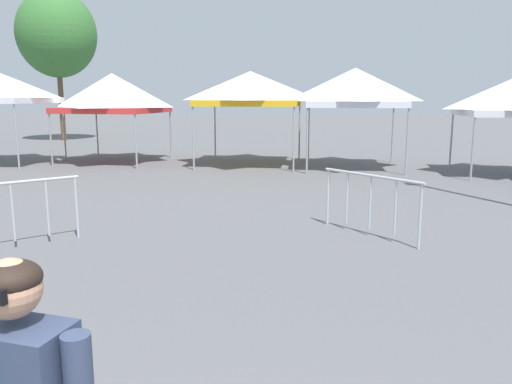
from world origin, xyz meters
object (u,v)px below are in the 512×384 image
canopy_tent_center (511,98)px  crowd_barrier_mid_lot (370,193)px  tree_behind_tents_right (57,34)px  crowd_barrier_near_person (12,202)px  canopy_tent_far_left (250,89)px  canopy_tent_left_of_center (112,93)px  canopy_tent_behind_left (355,88)px

canopy_tent_center → crowd_barrier_mid_lot: bearing=-119.9°
crowd_barrier_mid_lot → tree_behind_tents_right: bearing=131.8°
crowd_barrier_near_person → crowd_barrier_mid_lot: bearing=16.5°
tree_behind_tents_right → crowd_barrier_near_person: tree_behind_tents_right is taller
canopy_tent_far_left → crowd_barrier_mid_lot: bearing=-67.9°
canopy_tent_left_of_center → crowd_barrier_mid_lot: size_ratio=2.20×
canopy_tent_left_of_center → tree_behind_tents_right: 11.53m
canopy_tent_left_of_center → crowd_barrier_near_person: canopy_tent_left_of_center is taller
canopy_tent_behind_left → crowd_barrier_near_person: bearing=-118.0°
canopy_tent_left_of_center → canopy_tent_behind_left: (8.63, -0.25, 0.17)m
canopy_tent_left_of_center → canopy_tent_center: bearing=-4.7°
crowd_barrier_mid_lot → crowd_barrier_near_person: bearing=-163.5°
canopy_tent_center → tree_behind_tents_right: bearing=154.4°
canopy_tent_far_left → tree_behind_tents_right: tree_behind_tents_right is taller
canopy_tent_left_of_center → canopy_tent_far_left: (5.08, 0.04, 0.15)m
canopy_tent_behind_left → tree_behind_tents_right: size_ratio=0.42×
canopy_tent_left_of_center → canopy_tent_behind_left: 8.64m
canopy_tent_behind_left → tree_behind_tents_right: tree_behind_tents_right is taller
crowd_barrier_near_person → canopy_tent_left_of_center: bearing=106.5°
canopy_tent_behind_left → canopy_tent_center: bearing=-10.3°
canopy_tent_far_left → crowd_barrier_near_person: 10.98m
canopy_tent_far_left → canopy_tent_center: bearing=-7.8°
tree_behind_tents_right → crowd_barrier_mid_lot: (15.71, -17.55, -4.93)m
crowd_barrier_near_person → canopy_tent_behind_left: bearing=62.0°
canopy_tent_far_left → crowd_barrier_mid_lot: 9.88m
canopy_tent_far_left → canopy_tent_center: 8.25m
canopy_tent_center → crowd_barrier_mid_lot: 9.20m
canopy_tent_left_of_center → canopy_tent_center: size_ratio=1.19×
canopy_tent_left_of_center → canopy_tent_far_left: 5.08m
canopy_tent_behind_left → canopy_tent_center: (4.61, -0.84, -0.32)m
canopy_tent_far_left → crowd_barrier_near_person: size_ratio=2.24×
canopy_tent_center → crowd_barrier_near_person: size_ratio=1.85×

